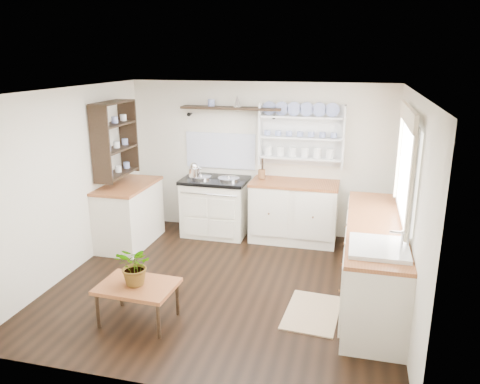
% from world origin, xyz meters
% --- Properties ---
extents(floor, '(4.00, 3.80, 0.01)m').
position_xyz_m(floor, '(0.00, 0.00, 0.00)').
color(floor, black).
rests_on(floor, ground).
extents(wall_back, '(4.00, 0.02, 2.30)m').
position_xyz_m(wall_back, '(0.00, 1.90, 1.15)').
color(wall_back, silver).
rests_on(wall_back, ground).
extents(wall_right, '(0.02, 3.80, 2.30)m').
position_xyz_m(wall_right, '(2.00, 0.00, 1.15)').
color(wall_right, silver).
rests_on(wall_right, ground).
extents(wall_left, '(0.02, 3.80, 2.30)m').
position_xyz_m(wall_left, '(-2.00, 0.00, 1.15)').
color(wall_left, silver).
rests_on(wall_left, ground).
extents(ceiling, '(4.00, 3.80, 0.01)m').
position_xyz_m(ceiling, '(0.00, 0.00, 2.30)').
color(ceiling, white).
rests_on(ceiling, wall_back).
extents(window, '(0.08, 1.55, 1.22)m').
position_xyz_m(window, '(1.95, 0.15, 1.56)').
color(window, white).
rests_on(window, wall_right).
extents(aga_cooker, '(0.99, 0.69, 0.91)m').
position_xyz_m(aga_cooker, '(-0.60, 1.57, 0.45)').
color(aga_cooker, white).
rests_on(aga_cooker, floor).
extents(back_cabinets, '(1.27, 0.63, 0.90)m').
position_xyz_m(back_cabinets, '(0.60, 1.60, 0.46)').
color(back_cabinets, silver).
rests_on(back_cabinets, floor).
extents(right_cabinets, '(0.62, 2.43, 0.90)m').
position_xyz_m(right_cabinets, '(1.70, 0.10, 0.46)').
color(right_cabinets, silver).
rests_on(right_cabinets, floor).
extents(belfast_sink, '(0.55, 0.60, 0.45)m').
position_xyz_m(belfast_sink, '(1.70, -0.65, 0.80)').
color(belfast_sink, white).
rests_on(belfast_sink, right_cabinets).
extents(left_cabinets, '(0.62, 1.13, 0.90)m').
position_xyz_m(left_cabinets, '(-1.70, 0.90, 0.46)').
color(left_cabinets, silver).
rests_on(left_cabinets, floor).
extents(plate_rack, '(1.20, 0.22, 0.90)m').
position_xyz_m(plate_rack, '(0.65, 1.86, 1.56)').
color(plate_rack, white).
rests_on(plate_rack, wall_back).
extents(high_shelf, '(1.50, 0.29, 0.16)m').
position_xyz_m(high_shelf, '(-0.40, 1.78, 1.91)').
color(high_shelf, black).
rests_on(high_shelf, wall_back).
extents(left_shelving, '(0.28, 0.80, 1.05)m').
position_xyz_m(left_shelving, '(-1.84, 0.90, 1.55)').
color(left_shelving, black).
rests_on(left_shelving, wall_left).
extents(kettle, '(0.17, 0.17, 0.21)m').
position_xyz_m(kettle, '(-0.88, 1.45, 1.03)').
color(kettle, silver).
rests_on(kettle, aga_cooker).
extents(utensil_crock, '(0.11, 0.11, 0.13)m').
position_xyz_m(utensil_crock, '(0.09, 1.68, 0.97)').
color(utensil_crock, brown).
rests_on(utensil_crock, back_cabinets).
extents(center_table, '(0.80, 0.59, 0.42)m').
position_xyz_m(center_table, '(-0.65, -1.01, 0.37)').
color(center_table, brown).
rests_on(center_table, floor).
extents(potted_plant, '(0.46, 0.42, 0.42)m').
position_xyz_m(potted_plant, '(-0.65, -1.01, 0.63)').
color(potted_plant, '#3F7233').
rests_on(potted_plant, center_table).
extents(floor_rug, '(0.61, 0.89, 0.02)m').
position_xyz_m(floor_rug, '(1.09, -0.42, 0.01)').
color(floor_rug, '#8D6B52').
rests_on(floor_rug, floor).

